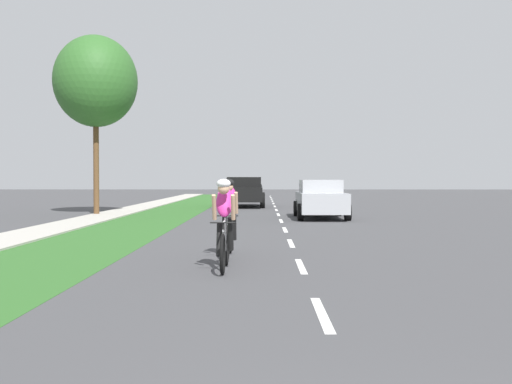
# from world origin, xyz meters

# --- Properties ---
(ground_plane) EXTENTS (120.00, 120.00, 0.00)m
(ground_plane) POSITION_xyz_m (0.00, 20.00, 0.00)
(ground_plane) COLOR #424244
(grass_verge) EXTENTS (2.89, 70.00, 0.01)m
(grass_verge) POSITION_xyz_m (-4.93, 20.00, 0.00)
(grass_verge) COLOR #2D6026
(grass_verge) RESTS_ON ground_plane
(sidewalk_concrete) EXTENTS (1.66, 70.00, 0.10)m
(sidewalk_concrete) POSITION_xyz_m (-7.21, 20.00, 0.00)
(sidewalk_concrete) COLOR #B2ADA3
(sidewalk_concrete) RESTS_ON ground_plane
(lane_markings_center) EXTENTS (0.12, 54.07, 0.01)m
(lane_markings_center) POSITION_xyz_m (0.00, 24.00, 0.00)
(lane_markings_center) COLOR white
(lane_markings_center) RESTS_ON ground_plane
(cyclist_lead) EXTENTS (0.42, 1.72, 1.58)m
(cyclist_lead) POSITION_xyz_m (-1.35, 8.60, 0.81)
(cyclist_lead) COLOR black
(cyclist_lead) RESTS_ON ground_plane
(cyclist_trailing) EXTENTS (0.42, 1.72, 1.58)m
(cyclist_trailing) POSITION_xyz_m (-1.38, 10.35, 0.81)
(cyclist_trailing) COLOR black
(cyclist_trailing) RESTS_ON ground_plane
(sedan_silver) EXTENTS (1.98, 4.30, 1.52)m
(sedan_silver) POSITION_xyz_m (1.61, 21.79, 0.77)
(sedan_silver) COLOR #A5A8AD
(sedan_silver) RESTS_ON ground_plane
(pickup_black) EXTENTS (2.22, 5.10, 1.64)m
(pickup_black) POSITION_xyz_m (-1.67, 30.95, 0.83)
(pickup_black) COLOR black
(pickup_black) RESTS_ON ground_plane
(street_tree_near) EXTENTS (3.55, 3.55, 7.69)m
(street_tree_near) POSITION_xyz_m (-7.84, 23.71, 5.72)
(street_tree_near) COLOR brown
(street_tree_near) RESTS_ON ground_plane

